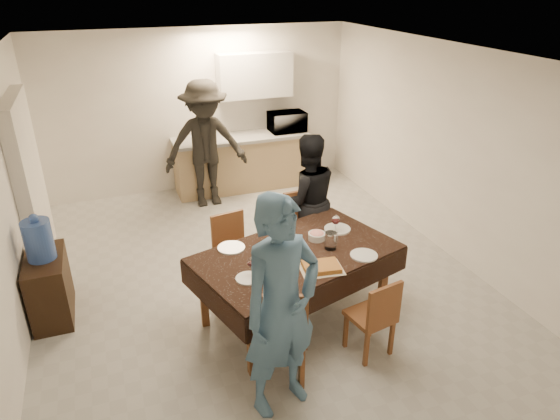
{
  "coord_description": "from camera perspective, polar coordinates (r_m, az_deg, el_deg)",
  "views": [
    {
      "loc": [
        -1.51,
        -4.96,
        3.32
      ],
      "look_at": [
        0.19,
        -0.3,
        0.96
      ],
      "focal_mm": 32.0,
      "sensor_mm": 36.0,
      "label": 1
    }
  ],
  "objects": [
    {
      "name": "plate_near_right",
      "position": [
        5.04,
        9.57,
        -5.12
      ],
      "size": [
        0.27,
        0.27,
        0.02
      ],
      "primitive_type": "cylinder",
      "color": "silver",
      "rests_on": "dining_table"
    },
    {
      "name": "chair_near_right",
      "position": [
        4.75,
        10.83,
        -11.36
      ],
      "size": [
        0.44,
        0.45,
        0.45
      ],
      "rotation": [
        0.0,
        0.0,
        0.19
      ],
      "color": "brown",
      "rests_on": "floor"
    },
    {
      "name": "plate_far_right",
      "position": [
        5.5,
        6.57,
        -2.17
      ],
      "size": [
        0.29,
        0.29,
        0.02
      ],
      "primitive_type": "cylinder",
      "color": "silver",
      "rests_on": "dining_table"
    },
    {
      "name": "wall_front",
      "position": [
        3.2,
        13.97,
        -14.68
      ],
      "size": [
        5.0,
        0.02,
        2.6
      ],
      "primitive_type": "cube",
      "color": "white",
      "rests_on": "floor"
    },
    {
      "name": "person_near",
      "position": [
        3.96,
        0.18,
        -11.16
      ],
      "size": [
        0.8,
        0.64,
        1.92
      ],
      "primitive_type": "imported",
      "rotation": [
        0.0,
        0.0,
        0.28
      ],
      "color": "teal",
      "rests_on": "floor"
    },
    {
      "name": "wine_glass_a",
      "position": [
        4.64,
        -3.27,
        -6.47
      ],
      "size": [
        0.08,
        0.08,
        0.19
      ],
      "primitive_type": null,
      "color": "white",
      "rests_on": "dining_table"
    },
    {
      "name": "wall_back",
      "position": [
        8.35,
        -9.22,
        11.1
      ],
      "size": [
        5.0,
        0.02,
        2.6
      ],
      "primitive_type": "cube",
      "color": "white",
      "rests_on": "floor"
    },
    {
      "name": "mushroom_dish",
      "position": [
        5.25,
        0.27,
        -3.31
      ],
      "size": [
        0.21,
        0.21,
        0.04
      ],
      "primitive_type": "cylinder",
      "color": "silver",
      "rests_on": "dining_table"
    },
    {
      "name": "kitchen_worktop",
      "position": [
        8.29,
        -4.47,
        8.26
      ],
      "size": [
        2.24,
        0.64,
        0.05
      ],
      "primitive_type": "cube",
      "color": "#9F9E9A",
      "rests_on": "kitchen_base_cabinet"
    },
    {
      "name": "person_far",
      "position": [
        6.07,
        3.06,
        1.17
      ],
      "size": [
        0.85,
        0.68,
        1.66
      ],
      "primitive_type": "imported",
      "rotation": [
        0.0,
        0.0,
        3.07
      ],
      "color": "black",
      "rests_on": "floor"
    },
    {
      "name": "plate_near_left",
      "position": [
        4.63,
        -3.65,
        -7.79
      ],
      "size": [
        0.23,
        0.23,
        0.01
      ],
      "primitive_type": "cylinder",
      "color": "silver",
      "rests_on": "dining_table"
    },
    {
      "name": "wall_right",
      "position": [
        6.69,
        18.09,
        6.58
      ],
      "size": [
        0.02,
        6.0,
        2.6
      ],
      "primitive_type": "cube",
      "color": "white",
      "rests_on": "floor"
    },
    {
      "name": "wall_left",
      "position": [
        5.45,
        -28.89,
        0.32
      ],
      "size": [
        0.02,
        6.0,
        2.6
      ],
      "primitive_type": "cube",
      "color": "white",
      "rests_on": "floor"
    },
    {
      "name": "microwave",
      "position": [
        8.48,
        0.83,
        10.06
      ],
      "size": [
        0.59,
        0.4,
        0.33
      ],
      "primitive_type": "imported",
      "rotation": [
        0.0,
        0.0,
        3.14
      ],
      "color": "silver",
      "rests_on": "kitchen_worktop"
    },
    {
      "name": "kitchen_base_cabinet",
      "position": [
        8.44,
        -4.37,
        5.31
      ],
      "size": [
        2.2,
        0.6,
        0.86
      ],
      "primitive_type": "cube",
      "color": "#A08560",
      "rests_on": "floor"
    },
    {
      "name": "stub_partition",
      "position": [
        6.63,
        -26.63,
        2.6
      ],
      "size": [
        0.15,
        1.4,
        2.1
      ],
      "primitive_type": "cube",
      "color": "silver",
      "rests_on": "floor"
    },
    {
      "name": "console",
      "position": [
        5.8,
        -24.83,
        -8.0
      ],
      "size": [
        0.38,
        0.76,
        0.7
      ],
      "primitive_type": "cube",
      "color": "black",
      "rests_on": "floor"
    },
    {
      "name": "dining_table",
      "position": [
        5.06,
        1.91,
        -5.18
      ],
      "size": [
        2.25,
        1.69,
        0.78
      ],
      "rotation": [
        0.0,
        0.0,
        0.29
      ],
      "color": "black",
      "rests_on": "floor"
    },
    {
      "name": "water_jug",
      "position": [
        5.54,
        -25.88,
        -3.12
      ],
      "size": [
        0.28,
        0.28,
        0.42
      ],
      "primitive_type": "cylinder",
      "color": "#4168C1",
      "rests_on": "console"
    },
    {
      "name": "chair_far_left",
      "position": [
        5.59,
        -4.97,
        -4.53
      ],
      "size": [
        0.46,
        0.46,
        0.47
      ],
      "rotation": [
        0.0,
        0.0,
        3.3
      ],
      "color": "brown",
      "rests_on": "floor"
    },
    {
      "name": "wine_glass_c",
      "position": [
        5.18,
        -1.36,
        -2.69
      ],
      "size": [
        0.09,
        0.09,
        0.2
      ],
      "primitive_type": null,
      "color": "white",
      "rests_on": "dining_table"
    },
    {
      "name": "wine_bottle",
      "position": [
        4.99,
        1.2,
        -3.14
      ],
      "size": [
        0.08,
        0.08,
        0.31
      ],
      "primitive_type": null,
      "color": "black",
      "rests_on": "dining_table"
    },
    {
      "name": "floor",
      "position": [
        6.16,
        -2.66,
        -7.23
      ],
      "size": [
        5.0,
        6.0,
        0.02
      ],
      "primitive_type": "cube",
      "color": "#ACACA7",
      "rests_on": "ground"
    },
    {
      "name": "chair_near_left",
      "position": [
        4.35,
        0.48,
        -13.03
      ],
      "size": [
        0.58,
        0.6,
        0.54
      ],
      "rotation": [
        0.0,
        0.0,
        -0.35
      ],
      "color": "brown",
      "rests_on": "floor"
    },
    {
      "name": "person_kitchen",
      "position": [
        7.7,
        -8.51,
        7.41
      ],
      "size": [
        1.26,
        0.72,
        1.95
      ],
      "primitive_type": "imported",
      "color": "black",
      "rests_on": "floor"
    },
    {
      "name": "plate_far_left",
      "position": [
        5.13,
        -5.59,
        -4.31
      ],
      "size": [
        0.28,
        0.28,
        0.02
      ],
      "primitive_type": "cylinder",
      "color": "silver",
      "rests_on": "dining_table"
    },
    {
      "name": "upper_cabinet",
      "position": [
        8.28,
        -2.92,
        15.16
      ],
      "size": [
        1.2,
        0.34,
        0.7
      ],
      "primitive_type": "cube",
      "color": "silver",
      "rests_on": "wall_back"
    },
    {
      "name": "savoury_tart",
      "position": [
        4.77,
        4.75,
        -6.51
      ],
      "size": [
        0.44,
        0.36,
        0.05
      ],
      "primitive_type": "cube",
      "rotation": [
        0.0,
        0.0,
        -0.14
      ],
      "color": "#B88036",
      "rests_on": "dining_table"
    },
    {
      "name": "ceiling",
      "position": [
        5.24,
        -3.26,
        17.48
      ],
      "size": [
        5.0,
        6.0,
        0.02
      ],
      "primitive_type": "cube",
      "color": "white",
      "rests_on": "wall_back"
    },
    {
      "name": "chair_far_right",
      "position": [
        5.81,
        3.62,
        -2.4
      ],
      "size": [
        0.48,
        0.48,
        0.54
      ],
      "rotation": [
        0.0,
        0.0,
        3.19
      ],
      "color": "brown",
      "rests_on": "floor"
    },
    {
      "name": "salad_bowl",
      "position": [
        5.28,
        4.22,
        -3.0
      ],
      "size": [
        0.18,
        0.18,
        0.07
      ],
      "primitive_type": "cylinder",
      "color": "silver",
      "rests_on": "dining_table"
    },
    {
      "name": "wine_glass_b",
      "position": [
        5.4,
        6.37,
        -1.6
      ],
      "size": [
        0.09,
        0.09,
        0.21
      ],
      "primitive_type": null,
      "color": "white",
      "rests_on": "dining_table"
    },
    {
      "name": "water_pitcher",
      "position": [
        5.09,
        5.81,
        -3.51
      ],
      "size": [
        0.12,
        0.12,
        0.18
      ],
      "primitive_type": "cylinder",
      "color": "white",
      "rests_on": "dining_table"
    }
  ]
}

